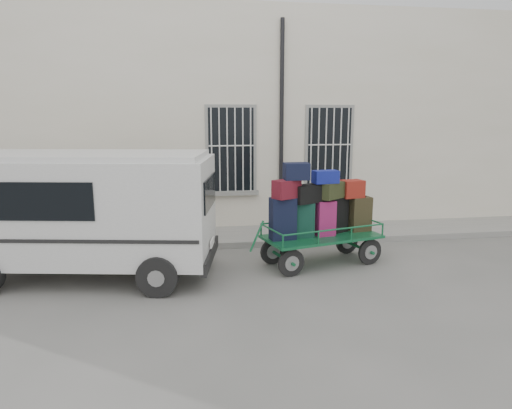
% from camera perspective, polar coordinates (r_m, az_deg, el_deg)
% --- Properties ---
extents(ground, '(80.00, 80.00, 0.00)m').
position_cam_1_polar(ground, '(9.81, 1.11, -7.65)').
color(ground, '#60615C').
rests_on(ground, ground).
extents(building, '(24.00, 5.15, 6.00)m').
position_cam_1_polar(building, '(14.74, -2.58, 10.50)').
color(building, beige).
rests_on(building, ground).
extents(sidewalk, '(24.00, 1.70, 0.15)m').
position_cam_1_polar(sidewalk, '(11.87, -0.72, -3.93)').
color(sidewalk, gray).
rests_on(sidewalk, ground).
extents(luggage_cart, '(2.95, 1.70, 2.22)m').
position_cam_1_polar(luggage_cart, '(9.71, 7.90, -1.26)').
color(luggage_cart, black).
rests_on(luggage_cart, ground).
extents(van, '(5.14, 2.88, 2.45)m').
position_cam_1_polar(van, '(9.43, -20.39, -0.30)').
color(van, silver).
rests_on(van, ground).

